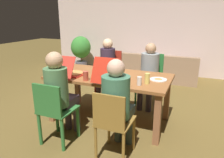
% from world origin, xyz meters
% --- Properties ---
extents(ground_plane, '(20.00, 20.00, 0.00)m').
position_xyz_m(ground_plane, '(0.00, 0.00, 0.00)').
color(ground_plane, brown).
extents(back_wall, '(6.65, 0.12, 2.92)m').
position_xyz_m(back_wall, '(0.00, 3.37, 1.46)').
color(back_wall, beige).
rests_on(back_wall, ground).
extents(dining_table, '(1.89, 0.97, 0.77)m').
position_xyz_m(dining_table, '(0.00, 0.00, 0.67)').
color(dining_table, '#92582D').
rests_on(dining_table, ground).
extents(chair_0, '(0.43, 0.43, 0.87)m').
position_xyz_m(chair_0, '(-0.39, -0.91, 0.47)').
color(chair_0, '#2D6E32').
rests_on(chair_0, ground).
extents(person_0, '(0.30, 0.52, 1.25)m').
position_xyz_m(person_0, '(-0.39, -0.77, 0.73)').
color(person_0, '#44343D').
rests_on(person_0, ground).
extents(chair_1, '(0.40, 0.44, 0.87)m').
position_xyz_m(chair_1, '(0.44, -0.92, 0.50)').
color(chair_1, olive).
rests_on(chair_1, ground).
extents(person_1, '(0.33, 0.52, 1.22)m').
position_xyz_m(person_1, '(0.44, -0.77, 0.72)').
color(person_1, '#34433D').
rests_on(person_1, ground).
extents(chair_2, '(0.45, 0.46, 0.97)m').
position_xyz_m(chair_2, '(0.44, 0.99, 0.55)').
color(chair_2, '#276C30').
rests_on(chair_2, ground).
extents(person_2, '(0.33, 0.54, 1.20)m').
position_xyz_m(person_2, '(0.44, 0.83, 0.70)').
color(person_2, '#3C3545').
rests_on(person_2, ground).
extents(chair_3, '(0.44, 0.46, 0.99)m').
position_xyz_m(chair_3, '(-0.39, 0.91, 0.52)').
color(chair_3, '#A92A1B').
rests_on(chair_3, ground).
extents(person_3, '(0.29, 0.49, 1.25)m').
position_xyz_m(person_3, '(-0.39, 0.75, 0.73)').
color(person_3, '#443548').
rests_on(person_3, ground).
extents(pizza_box_0, '(0.37, 0.52, 0.36)m').
position_xyz_m(pizza_box_0, '(0.12, -0.23, 0.82)').
color(pizza_box_0, red).
rests_on(pizza_box_0, dining_table).
extents(pizza_box_1, '(0.35, 0.53, 0.33)m').
position_xyz_m(pizza_box_1, '(-0.55, -0.24, 0.82)').
color(pizza_box_1, red).
rests_on(pizza_box_1, dining_table).
extents(plate_0, '(0.25, 0.25, 0.03)m').
position_xyz_m(plate_0, '(0.76, 0.05, 0.78)').
color(plate_0, white).
rests_on(plate_0, dining_table).
extents(plate_1, '(0.26, 0.26, 0.01)m').
position_xyz_m(plate_1, '(-0.18, 0.12, 0.78)').
color(plate_1, white).
rests_on(plate_1, dining_table).
extents(drinking_glass_0, '(0.07, 0.07, 0.15)m').
position_xyz_m(drinking_glass_0, '(0.65, -0.19, 0.84)').
color(drinking_glass_0, '#DAC760').
rests_on(drinking_glass_0, dining_table).
extents(drinking_glass_1, '(0.08, 0.08, 0.13)m').
position_xyz_m(drinking_glass_1, '(-0.21, -0.38, 0.84)').
color(drinking_glass_1, '#B14632').
rests_on(drinking_glass_1, dining_table).
extents(drinking_glass_2, '(0.06, 0.06, 0.12)m').
position_xyz_m(drinking_glass_2, '(0.56, -0.29, 0.83)').
color(drinking_glass_2, silver).
rests_on(drinking_glass_2, dining_table).
extents(couch, '(2.19, 0.88, 0.71)m').
position_xyz_m(couch, '(0.20, 2.69, 0.26)').
color(couch, '#967558').
rests_on(couch, ground).
extents(potted_plant, '(0.62, 0.62, 1.05)m').
position_xyz_m(potted_plant, '(-2.22, 2.83, 0.64)').
color(potted_plant, '#585562').
rests_on(potted_plant, ground).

